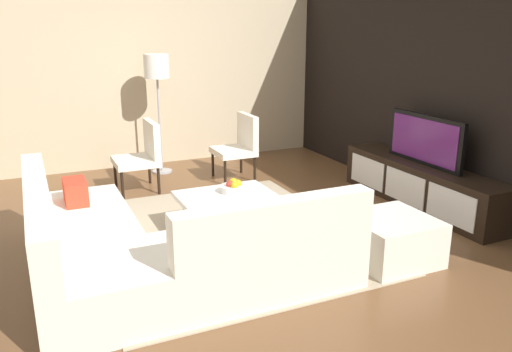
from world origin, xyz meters
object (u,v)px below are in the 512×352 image
at_px(coffee_table, 232,216).
at_px(accent_chair_far, 240,143).
at_px(accent_chair_near, 143,152).
at_px(floor_lamp, 157,73).
at_px(fruit_bowl, 234,187).
at_px(media_console, 421,185).
at_px(ottoman, 391,239).
at_px(television, 425,140).
at_px(sectional_couch, 151,248).

height_order(coffee_table, accent_chair_far, accent_chair_far).
relative_size(accent_chair_near, accent_chair_far, 1.00).
height_order(coffee_table, floor_lamp, floor_lamp).
height_order(floor_lamp, fruit_bowl, floor_lamp).
bearing_deg(floor_lamp, media_console, 41.95).
bearing_deg(ottoman, television, 129.39).
relative_size(coffee_table, accent_chair_far, 1.11).
xyz_separation_m(sectional_couch, accent_chair_near, (-2.43, 0.48, 0.21)).
relative_size(media_console, ottoman, 3.24).
distance_m(media_console, accent_chair_near, 3.37).
height_order(media_console, television, television).
xyz_separation_m(sectional_couch, floor_lamp, (-3.13, 0.88, 1.11)).
xyz_separation_m(ottoman, fruit_bowl, (-1.29, -0.96, 0.23)).
height_order(floor_lamp, accent_chair_far, floor_lamp).
xyz_separation_m(accent_chair_near, accent_chair_far, (0.02, 1.30, 0.00)).
bearing_deg(accent_chair_near, coffee_table, 20.50).
xyz_separation_m(television, coffee_table, (-0.10, -2.30, -0.58)).
relative_size(accent_chair_near, fruit_bowl, 3.11).
bearing_deg(ottoman, floor_lamp, -162.86).
bearing_deg(accent_chair_far, coffee_table, -23.53).
distance_m(coffee_table, ottoman, 1.54).
relative_size(sectional_couch, ottoman, 3.44).
distance_m(accent_chair_near, fruit_bowl, 1.73).
bearing_deg(television, fruit_bowl, -97.27).
bearing_deg(floor_lamp, ottoman, 17.14).
xyz_separation_m(coffee_table, floor_lamp, (-2.52, -0.06, 1.19)).
distance_m(media_console, ottoman, 1.60).
xyz_separation_m(sectional_couch, ottoman, (0.50, 2.01, -0.08)).
distance_m(media_console, accent_chair_far, 2.40).
height_order(television, sectional_couch, television).
height_order(coffee_table, fruit_bowl, fruit_bowl).
bearing_deg(floor_lamp, television, 41.96).
distance_m(television, floor_lamp, 3.58).
bearing_deg(sectional_couch, ottoman, 75.92).
distance_m(ottoman, fruit_bowl, 1.63).
bearing_deg(accent_chair_near, ottoman, 33.72).
height_order(sectional_couch, fruit_bowl, sectional_couch).
xyz_separation_m(coffee_table, fruit_bowl, (-0.18, 0.10, 0.23)).
distance_m(media_console, fruit_bowl, 2.22).
bearing_deg(media_console, floor_lamp, -138.05).
relative_size(coffee_table, accent_chair_near, 1.11).
relative_size(media_console, television, 2.01).
relative_size(television, coffee_table, 1.17).
bearing_deg(floor_lamp, coffee_table, 1.32).
relative_size(television, fruit_bowl, 4.03).
bearing_deg(accent_chair_near, accent_chair_far, 95.33).
distance_m(coffee_table, floor_lamp, 2.79).
bearing_deg(accent_chair_near, fruit_bowl, 25.20).
height_order(television, accent_chair_far, television).
bearing_deg(television, media_console, -90.00).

